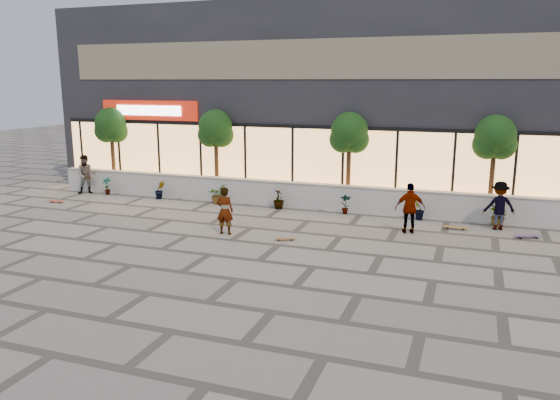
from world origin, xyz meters
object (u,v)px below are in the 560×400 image
(tree_east, at_px, (495,140))
(skater_right_near, at_px, (410,208))
(skater_center, at_px, (225,211))
(skateboard_right_far, at_px, (528,236))
(tree_midwest, at_px, (216,131))
(tree_mideast, at_px, (349,135))
(skateboard_left, at_px, (56,201))
(skateboard_right_near, at_px, (455,227))
(skater_right_far, at_px, (499,206))
(skateboard_center, at_px, (285,238))
(skater_left, at_px, (86,175))
(tree_west, at_px, (111,127))

(tree_east, distance_m, skater_right_near, 4.63)
(skater_center, xyz_separation_m, skateboard_right_far, (9.72, 2.92, -0.73))
(tree_midwest, relative_size, skater_right_near, 2.24)
(tree_mideast, relative_size, skater_center, 2.39)
(tree_east, relative_size, skateboard_left, 5.44)
(tree_mideast, bearing_deg, skateboard_left, -164.00)
(tree_mideast, bearing_deg, tree_midwest, 180.00)
(skateboard_right_near, bearing_deg, skater_center, -156.34)
(skater_right_near, distance_m, skateboard_right_far, 3.94)
(skateboard_left, bearing_deg, skateboard_right_far, 1.25)
(skater_right_far, bearing_deg, skateboard_right_far, 120.58)
(skater_center, relative_size, skater_right_near, 0.94)
(skateboard_center, xyz_separation_m, skateboard_right_far, (7.53, 2.98, 0.02))
(skater_right_near, bearing_deg, skater_center, 4.52)
(skater_right_near, xyz_separation_m, skateboard_right_far, (3.81, 0.66, -0.79))
(tree_mideast, height_order, skater_center, tree_mideast)
(skateboard_center, relative_size, skateboard_right_far, 0.78)
(tree_east, xyz_separation_m, skateboard_left, (-17.50, -3.44, -2.91))
(skater_left, xyz_separation_m, skateboard_left, (0.00, -2.04, -0.83))
(tree_mideast, height_order, skater_right_near, tree_mideast)
(skater_center, xyz_separation_m, skater_left, (-8.98, 4.05, 0.09))
(skater_center, xyz_separation_m, skater_right_far, (8.79, 3.77, 0.04))
(tree_mideast, distance_m, tree_east, 5.50)
(skater_left, bearing_deg, skateboard_right_near, -34.51)
(skater_right_near, height_order, skateboard_right_near, skater_right_near)
(skateboard_left, bearing_deg, skater_right_near, -0.57)
(skater_right_far, bearing_deg, skater_center, 6.42)
(tree_mideast, xyz_separation_m, tree_east, (5.50, 0.00, 0.00))
(tree_mideast, bearing_deg, tree_east, 0.00)
(skateboard_left, bearing_deg, tree_west, 80.27)
(tree_east, height_order, skater_left, tree_east)
(skater_right_near, xyz_separation_m, skater_right_far, (2.89, 1.51, -0.02))
(skater_center, height_order, skater_right_near, skater_right_near)
(tree_west, height_order, skateboard_center, tree_west)
(tree_west, relative_size, tree_east, 1.00)
(skater_center, bearing_deg, skater_left, -29.59)
(tree_west, distance_m, tree_midwest, 5.50)
(skater_right_near, bearing_deg, skateboard_left, -15.43)
(skater_right_near, distance_m, skateboard_center, 4.46)
(tree_midwest, xyz_separation_m, tree_mideast, (6.00, 0.00, 0.00))
(skater_center, distance_m, skateboard_center, 2.31)
(tree_midwest, height_order, skater_left, tree_midwest)
(tree_west, height_order, skater_center, tree_west)
(tree_midwest, relative_size, skater_center, 2.39)
(skateboard_left, height_order, skateboard_right_near, skateboard_right_near)
(tree_east, relative_size, skater_right_far, 2.28)
(skater_center, distance_m, skater_right_far, 9.57)
(tree_midwest, relative_size, skateboard_right_far, 4.39)
(skateboard_left, xyz_separation_m, skateboard_right_far, (18.69, 0.91, 0.02))
(skater_right_far, bearing_deg, skateboard_center, 13.30)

